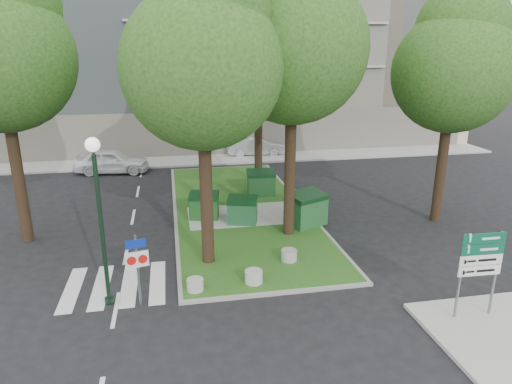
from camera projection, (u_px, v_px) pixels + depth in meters
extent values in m
plane|color=black|center=(263.00, 295.00, 14.41)|extent=(120.00, 120.00, 0.00)
cube|color=#194F16|center=(240.00, 209.00, 21.98)|extent=(6.00, 16.00, 0.12)
cube|color=gray|center=(240.00, 209.00, 21.98)|extent=(6.30, 16.30, 0.10)
cube|color=#999993|center=(209.00, 160.00, 31.72)|extent=(42.00, 3.00, 0.12)
cube|color=silver|center=(144.00, 283.00, 15.14)|extent=(5.00, 3.00, 0.01)
cube|color=beige|center=(198.00, 41.00, 36.37)|extent=(41.00, 12.00, 16.00)
cylinder|color=black|center=(206.00, 182.00, 15.56)|extent=(0.44, 0.44, 6.16)
sphere|color=#174412|center=(202.00, 69.00, 14.44)|extent=(5.20, 5.20, 5.20)
sphere|color=#174412|center=(209.00, 10.00, 14.15)|extent=(3.90, 3.90, 3.90)
cylinder|color=black|center=(290.00, 157.00, 17.98)|extent=(0.44, 0.44, 6.72)
sphere|color=#174412|center=(293.00, 49.00, 16.75)|extent=(5.60, 5.60, 5.60)
cylinder|color=black|center=(205.00, 147.00, 21.78)|extent=(0.44, 0.44, 5.88)
sphere|color=#174412|center=(202.00, 70.00, 20.71)|extent=(4.80, 4.80, 4.80)
sphere|color=#174412|center=(207.00, 31.00, 20.45)|extent=(3.60, 3.60, 3.60)
cylinder|color=black|center=(258.00, 124.00, 25.00)|extent=(0.44, 0.44, 7.00)
sphere|color=#174412|center=(259.00, 42.00, 23.72)|extent=(5.80, 5.80, 5.80)
sphere|color=#174412|center=(264.00, 2.00, 23.37)|extent=(4.35, 4.35, 4.35)
cylinder|color=black|center=(16.00, 163.00, 17.54)|extent=(0.44, 0.44, 6.44)
sphere|color=#174412|center=(1.00, 3.00, 16.06)|extent=(4.05, 4.05, 4.05)
cylinder|color=black|center=(443.00, 157.00, 19.83)|extent=(0.44, 0.44, 5.88)
sphere|color=#174412|center=(453.00, 72.00, 18.76)|extent=(5.00, 5.00, 5.00)
sphere|color=#174412|center=(462.00, 29.00, 18.50)|extent=(3.75, 3.75, 3.75)
cube|color=#103C11|center=(204.00, 208.00, 20.49)|extent=(1.40, 1.10, 0.98)
cube|color=black|center=(204.00, 196.00, 20.32)|extent=(1.46, 1.17, 0.28)
cube|color=#134222|center=(243.00, 212.00, 19.93)|extent=(1.42, 1.15, 0.97)
cube|color=black|center=(242.00, 200.00, 19.76)|extent=(1.48, 1.21, 0.28)
cube|color=#103514|center=(261.00, 185.00, 23.79)|extent=(1.44, 1.02, 1.08)
cube|color=black|center=(261.00, 173.00, 23.60)|extent=(1.49, 1.09, 0.31)
cube|color=#15471E|center=(307.00, 211.00, 19.67)|extent=(1.85, 1.61, 1.22)
cube|color=black|center=(307.00, 196.00, 19.46)|extent=(1.93, 1.69, 0.35)
cylinder|color=#A3A39E|center=(195.00, 285.00, 14.41)|extent=(0.53, 0.53, 0.38)
cylinder|color=gray|center=(289.00, 255.00, 16.43)|extent=(0.57, 0.57, 0.41)
cylinder|color=#A8A9A3|center=(254.00, 277.00, 14.88)|extent=(0.58, 0.58, 0.41)
cylinder|color=yellow|center=(296.00, 199.00, 21.99)|extent=(0.46, 0.46, 0.80)
cylinder|color=black|center=(102.00, 233.00, 13.25)|extent=(0.13, 0.13, 4.65)
cylinder|color=black|center=(110.00, 300.00, 13.92)|extent=(0.28, 0.28, 0.19)
sphere|color=white|center=(93.00, 145.00, 12.47)|extent=(0.41, 0.41, 0.41)
cylinder|color=slate|center=(138.00, 270.00, 13.55)|extent=(0.09, 0.09, 2.27)
cube|color=navy|center=(136.00, 244.00, 13.30)|extent=(0.59, 0.16, 0.27)
cube|color=white|center=(137.00, 259.00, 13.45)|extent=(0.67, 0.18, 0.50)
cylinder|color=red|center=(131.00, 260.00, 13.42)|extent=(0.27, 0.08, 0.27)
cylinder|color=red|center=(143.00, 259.00, 13.48)|extent=(0.27, 0.08, 0.27)
cylinder|color=slate|center=(460.00, 277.00, 12.64)|extent=(0.08, 0.08, 2.54)
cylinder|color=slate|center=(495.00, 274.00, 12.80)|extent=(0.08, 0.08, 2.54)
cube|color=#094F34|center=(484.00, 238.00, 12.38)|extent=(1.27, 0.08, 0.29)
cube|color=#094F34|center=(482.00, 249.00, 12.48)|extent=(1.27, 0.08, 0.29)
cube|color=white|center=(480.00, 260.00, 12.57)|extent=(1.27, 0.08, 0.29)
cube|color=white|center=(479.00, 270.00, 12.67)|extent=(1.27, 0.08, 0.29)
imported|color=white|center=(112.00, 161.00, 28.39)|extent=(4.66, 2.33, 1.52)
imported|color=#9EA1A6|center=(256.00, 146.00, 33.10)|extent=(4.23, 1.64, 1.37)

